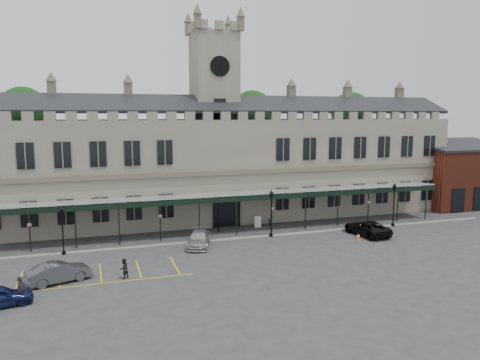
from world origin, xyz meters
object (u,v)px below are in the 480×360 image
object	(u,v)px
traffic_cone	(358,237)
sign_board	(258,222)
lamp_post_right	(394,201)
car_left_b	(59,272)
station_building	(215,165)
person_a	(21,290)
clock_tower	(214,110)
car_van	(367,228)
person_b	(124,268)
lamp_post_mid	(271,209)
lamp_post_left	(62,226)
car_taxi	(199,239)

from	to	relation	value
traffic_cone	sign_board	xyz separation A→B (m)	(-7.84, 8.12, 0.28)
lamp_post_right	car_left_b	bearing A→B (deg)	-168.04
station_building	person_a	world-z (taller)	station_building
clock_tower	car_van	size ratio (longest dim) A/B	4.50
car_van	person_a	bearing A→B (deg)	8.11
car_left_b	person_a	distance (m)	4.21
lamp_post_right	person_b	xyz separation A→B (m)	(-30.35, -8.08, -2.15)
car_left_b	person_a	world-z (taller)	person_a
lamp_post_right	sign_board	size ratio (longest dim) A/B	3.92
lamp_post_right	person_b	distance (m)	31.48
lamp_post_mid	traffic_cone	world-z (taller)	lamp_post_mid
traffic_cone	car_van	distance (m)	2.47
station_building	car_van	bearing A→B (deg)	-45.27
clock_tower	person_a	distance (m)	31.44
lamp_post_left	car_taxi	size ratio (longest dim) A/B	0.91
sign_board	lamp_post_mid	bearing A→B (deg)	-78.63
sign_board	car_left_b	size ratio (longest dim) A/B	0.27
sign_board	car_van	xyz separation A→B (m)	(9.78, -6.66, 0.15)
car_left_b	car_taxi	size ratio (longest dim) A/B	0.96
person_a	person_b	xyz separation A→B (m)	(6.90, 2.97, -0.17)
lamp_post_left	car_taxi	distance (m)	12.48
traffic_cone	person_a	distance (m)	31.07
car_left_b	person_a	size ratio (longest dim) A/B	2.47
clock_tower	station_building	bearing A→B (deg)	-90.00
person_a	car_taxi	bearing A→B (deg)	-17.11
person_a	traffic_cone	bearing A→B (deg)	-38.37
lamp_post_mid	car_van	bearing A→B (deg)	-14.53
lamp_post_right	sign_board	distance (m)	15.58
lamp_post_mid	sign_board	size ratio (longest dim) A/B	3.88
clock_tower	person_b	world-z (taller)	clock_tower
clock_tower	person_b	size ratio (longest dim) A/B	15.71
lamp_post_right	car_taxi	size ratio (longest dim) A/B	1.00
traffic_cone	car_van	bearing A→B (deg)	36.87
lamp_post_mid	lamp_post_right	xyz separation A→B (m)	(14.88, -0.02, 0.03)
lamp_post_right	car_left_b	size ratio (longest dim) A/B	1.05
clock_tower	lamp_post_right	size ratio (longest dim) A/B	5.01
traffic_cone	person_a	xyz separation A→B (m)	(-30.25, -7.06, 0.62)
lamp_post_left	car_left_b	distance (m)	7.68
lamp_post_mid	car_taxi	size ratio (longest dim) A/B	0.99
station_building	car_left_b	xyz separation A→B (m)	(-17.05, -18.04, -5.69)
clock_tower	car_van	xyz separation A→B (m)	(13.00, -13.21, -12.34)
car_van	car_left_b	bearing A→B (deg)	2.57
car_left_b	clock_tower	bearing A→B (deg)	-63.11
lamp_post_mid	person_b	xyz separation A→B (m)	(-15.48, -8.09, -2.12)
lamp_post_right	traffic_cone	world-z (taller)	lamp_post_right
clock_tower	lamp_post_left	distance (m)	22.67
car_van	person_a	distance (m)	33.31
lamp_post_left	person_b	bearing A→B (deg)	-59.58
lamp_post_left	traffic_cone	distance (m)	28.48
lamp_post_right	clock_tower	bearing A→B (deg)	149.39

